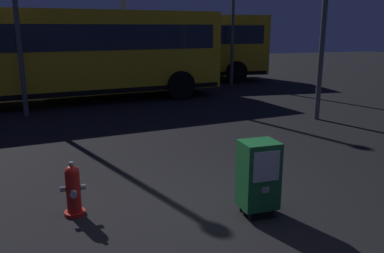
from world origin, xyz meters
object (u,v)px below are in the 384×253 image
object	(u,v)px
newspaper_box_primary	(258,175)
bus_far	(151,44)
fire_hydrant	(73,190)
bus_near	(63,51)

from	to	relation	value
newspaper_box_primary	bus_far	xyz separation A→B (m)	(1.63, 13.60, 1.14)
fire_hydrant	bus_far	bearing A→B (deg)	72.85
fire_hydrant	bus_far	world-z (taller)	bus_far
bus_far	fire_hydrant	bearing A→B (deg)	-101.47
fire_hydrant	newspaper_box_primary	world-z (taller)	newspaper_box_primary
newspaper_box_primary	bus_far	size ratio (longest dim) A/B	0.10
fire_hydrant	bus_far	xyz separation A→B (m)	(3.96, 12.83, 1.36)
bus_near	fire_hydrant	bearing A→B (deg)	-97.64
fire_hydrant	bus_far	distance (m)	13.50
bus_near	bus_far	xyz separation A→B (m)	(3.86, 4.03, 0.00)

